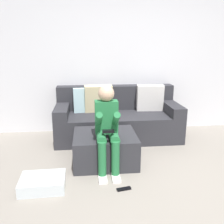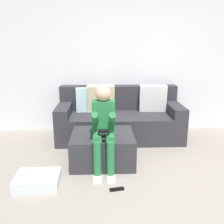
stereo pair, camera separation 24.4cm
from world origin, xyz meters
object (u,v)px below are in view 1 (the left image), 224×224
(couch_sectional, at_px, (117,118))
(remote_near_ottoman, at_px, (124,189))
(storage_bin, at_px, (43,183))
(ottoman, at_px, (105,148))
(person_seated, at_px, (107,125))

(couch_sectional, xyz_separation_m, remote_near_ottoman, (-0.13, -1.69, -0.33))
(couch_sectional, bearing_deg, storage_bin, -123.34)
(ottoman, height_order, storage_bin, ottoman)
(person_seated, bearing_deg, ottoman, 94.30)
(storage_bin, height_order, remote_near_ottoman, storage_bin)
(person_seated, xyz_separation_m, storage_bin, (-0.76, -0.40, -0.53))
(ottoman, bearing_deg, storage_bin, -141.22)
(person_seated, xyz_separation_m, remote_near_ottoman, (0.14, -0.53, -0.58))
(ottoman, distance_m, person_seated, 0.44)
(ottoman, height_order, remote_near_ottoman, ottoman)
(remote_near_ottoman, bearing_deg, couch_sectional, 74.19)
(ottoman, bearing_deg, person_seated, -85.70)
(couch_sectional, distance_m, storage_bin, 1.89)
(ottoman, relative_size, storage_bin, 1.70)
(person_seated, bearing_deg, remote_near_ottoman, -75.36)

